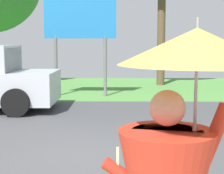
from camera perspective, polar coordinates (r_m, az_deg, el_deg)
name	(u,v)px	position (r m, az deg, el deg)	size (l,w,h in m)	color
ground_plane	(97,123)	(9.41, -2.31, -5.50)	(40.00, 22.00, 0.20)	#424244
roadside_billboard	(80,26)	(13.56, -4.92, 9.35)	(2.60, 0.12, 3.50)	slate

